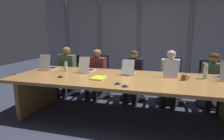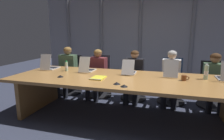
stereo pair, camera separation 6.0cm
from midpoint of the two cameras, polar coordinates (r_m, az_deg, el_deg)
name	(u,v)px [view 2 (the right image)]	position (r m, az deg, el deg)	size (l,w,h in m)	color
ground_plane	(123,118)	(3.49, 3.91, -14.56)	(13.23, 13.23, 0.00)	#383D51
conference_table	(123,86)	(3.27, 4.06, -4.85)	(4.00, 1.38, 0.76)	#B77F42
curtain_backdrop	(143,37)	(5.93, 9.96, 9.95)	(6.61, 0.17, 2.78)	#9999A0
laptop_left_end	(50,66)	(4.17, -18.22, 1.11)	(0.24, 0.43, 0.33)	#BCBCC1
laptop_left_mid	(87,69)	(3.75, -7.13, 0.44)	(0.22, 0.43, 0.31)	beige
laptop_center	(129,71)	(3.54, 5.83, -0.26)	(0.23, 0.42, 0.29)	#BCBCC1
laptop_right_mid	(171,73)	(3.50, 18.17, -0.84)	(0.27, 0.44, 0.32)	#A8ADB7
office_chair_left_end	(71,79)	(4.90, -12.20, -2.68)	(0.60, 0.60, 0.96)	black
office_chair_left_mid	(100,81)	(4.58, -3.37, -3.31)	(0.60, 0.60, 0.98)	#2D2D38
office_chair_center	(134,84)	(4.38, 7.06, -4.35)	(0.60, 0.60, 0.91)	#2D2D38
office_chair_right_mid	(171,86)	(4.34, 18.17, -4.72)	(0.60, 0.60, 0.98)	navy
office_chair_right_end	(212,90)	(4.46, 28.81, -5.33)	(0.60, 0.60, 0.94)	black
person_left_end	(67,68)	(4.70, -13.40, 0.67)	(0.42, 0.55, 1.18)	#4C6B4C
person_left_mid	(97,70)	(4.37, -4.35, -0.15)	(0.43, 0.56, 1.15)	brown
person_center	(134,73)	(4.16, 7.07, -0.89)	(0.43, 0.56, 1.14)	black
person_right_mid	(171,75)	(4.11, 18.04, -1.38)	(0.41, 0.56, 1.16)	silver
person_right_end	(214,77)	(4.23, 29.35, -2.02)	(0.41, 0.56, 1.13)	#4C6B4C
water_bottle_primary	(66,66)	(3.87, -13.43, 1.10)	(0.06, 0.06, 0.21)	#ADD1B2
water_bottle_secondary	(206,72)	(3.48, 27.44, -0.63)	(0.07, 0.07, 0.26)	#ADD1B2
coffee_mug_near	(184,78)	(3.26, 21.82, -2.27)	(0.13, 0.08, 0.09)	brown
conference_mic_left_side	(60,76)	(3.38, -15.14, -1.82)	(0.11, 0.11, 0.04)	black
conference_mic_middle	(124,86)	(2.69, 4.38, -4.81)	(0.11, 0.11, 0.04)	black
conference_mic_right_side	(117,83)	(2.82, 2.10, -4.06)	(0.11, 0.11, 0.04)	black
spiral_notepad	(98,78)	(3.18, -3.78, -2.42)	(0.22, 0.31, 0.03)	yellow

